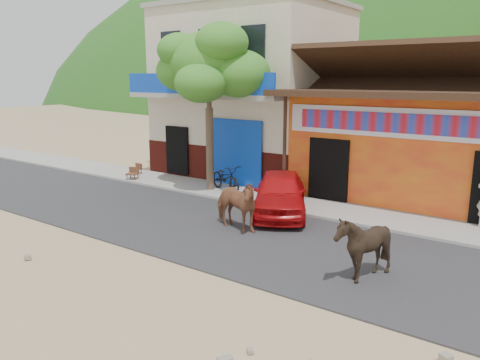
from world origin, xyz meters
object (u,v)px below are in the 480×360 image
at_px(cow_tan, 234,204).
at_px(red_car, 280,193).
at_px(cafe_chair_left, 136,164).
at_px(tree, 209,108).
at_px(cafe_chair_right, 132,168).
at_px(cow_dark, 363,247).
at_px(scooter, 226,178).

height_order(cow_tan, red_car, cow_tan).
distance_m(cow_tan, cafe_chair_left, 8.52).
xyz_separation_m(tree, cow_tan, (3.39, -3.11, -2.35)).
height_order(tree, cafe_chair_right, tree).
xyz_separation_m(cow_dark, red_car, (-3.91, 3.20, -0.06)).
xyz_separation_m(cow_tan, scooter, (-2.73, 3.20, -0.16)).
relative_size(cow_dark, cafe_chair_left, 1.74).
height_order(tree, scooter, tree).
xyz_separation_m(tree, cafe_chair_left, (-4.40, 0.33, -2.59)).
xyz_separation_m(cow_tan, cafe_chair_right, (-7.09, 2.61, -0.21)).
distance_m(cow_tan, red_car, 2.12).
xyz_separation_m(cow_tan, red_car, (0.21, 2.11, -0.07)).
bearing_deg(tree, red_car, -15.52).
height_order(red_car, cafe_chair_left, red_car).
xyz_separation_m(cow_dark, cafe_chair_right, (-11.20, 3.70, -0.19)).
relative_size(tree, cafe_chair_left, 7.24).
bearing_deg(cow_dark, cow_tan, -132.28).
relative_size(red_car, scooter, 2.08).
xyz_separation_m(scooter, cafe_chair_left, (-5.06, 0.25, -0.08)).
relative_size(cow_dark, cafe_chair_right, 1.61).
height_order(cow_dark, scooter, cow_dark).
bearing_deg(cafe_chair_left, cafe_chair_right, -47.81).
bearing_deg(cow_dark, cafe_chair_right, -135.75).
xyz_separation_m(cow_dark, cafe_chair_left, (-11.91, 4.53, -0.23)).
bearing_deg(red_car, cafe_chair_left, 141.49).
height_order(cow_dark, cafe_chair_right, cow_dark).
bearing_deg(tree, cafe_chair_right, -172.29).
xyz_separation_m(scooter, cafe_chair_right, (-4.35, -0.59, -0.04)).
bearing_deg(scooter, cafe_chair_right, 120.54).
bearing_deg(cow_tan, red_car, 4.95).
bearing_deg(cow_dark, cafe_chair_left, -138.31).
height_order(tree, cafe_chair_left, tree).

